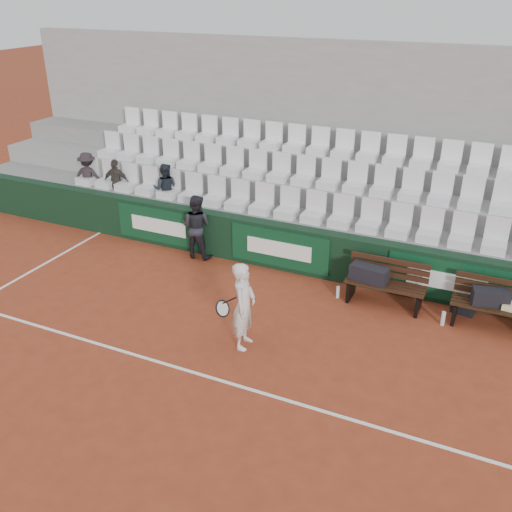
# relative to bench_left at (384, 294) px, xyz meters

# --- Properties ---
(ground) EXTENTS (80.00, 80.00, 0.00)m
(ground) POSITION_rel_bench_left_xyz_m (-2.17, -3.36, -0.23)
(ground) COLOR brown
(ground) RESTS_ON ground
(court_baseline) EXTENTS (18.00, 0.06, 0.01)m
(court_baseline) POSITION_rel_bench_left_xyz_m (-2.17, -3.36, -0.22)
(court_baseline) COLOR white
(court_baseline) RESTS_ON ground
(back_barrier) EXTENTS (18.00, 0.34, 1.00)m
(back_barrier) POSITION_rel_bench_left_xyz_m (-2.10, 0.63, 0.28)
(back_barrier) COLOR black
(back_barrier) RESTS_ON ground
(grandstand_tier_front) EXTENTS (18.00, 0.95, 1.00)m
(grandstand_tier_front) POSITION_rel_bench_left_xyz_m (-2.17, 1.26, 0.28)
(grandstand_tier_front) COLOR gray
(grandstand_tier_front) RESTS_ON ground
(grandstand_tier_mid) EXTENTS (18.00, 0.95, 1.45)m
(grandstand_tier_mid) POSITION_rel_bench_left_xyz_m (-2.17, 2.21, 0.50)
(grandstand_tier_mid) COLOR gray
(grandstand_tier_mid) RESTS_ON ground
(grandstand_tier_back) EXTENTS (18.00, 0.95, 1.90)m
(grandstand_tier_back) POSITION_rel_bench_left_xyz_m (-2.17, 3.16, 0.72)
(grandstand_tier_back) COLOR gray
(grandstand_tier_back) RESTS_ON ground
(grandstand_rear_wall) EXTENTS (18.00, 0.30, 4.40)m
(grandstand_rear_wall) POSITION_rel_bench_left_xyz_m (-2.17, 3.79, 1.98)
(grandstand_rear_wall) COLOR gray
(grandstand_rear_wall) RESTS_ON ground
(seat_row_front) EXTENTS (11.90, 0.44, 0.63)m
(seat_row_front) POSITION_rel_bench_left_xyz_m (-2.17, 1.09, 1.09)
(seat_row_front) COLOR silver
(seat_row_front) RESTS_ON grandstand_tier_front
(seat_row_mid) EXTENTS (11.90, 0.44, 0.63)m
(seat_row_mid) POSITION_rel_bench_left_xyz_m (-2.17, 2.04, 1.54)
(seat_row_mid) COLOR silver
(seat_row_mid) RESTS_ON grandstand_tier_mid
(seat_row_back) EXTENTS (11.90, 0.44, 0.63)m
(seat_row_back) POSITION_rel_bench_left_xyz_m (-2.17, 2.99, 1.99)
(seat_row_back) COLOR white
(seat_row_back) RESTS_ON grandstand_tier_back
(bench_left) EXTENTS (1.50, 0.56, 0.45)m
(bench_left) POSITION_rel_bench_left_xyz_m (0.00, 0.00, 0.00)
(bench_left) COLOR #341A0F
(bench_left) RESTS_ON ground
(bench_right) EXTENTS (1.50, 0.56, 0.45)m
(bench_right) POSITION_rel_bench_left_xyz_m (1.95, 0.00, 0.00)
(bench_right) COLOR black
(bench_right) RESTS_ON ground
(sports_bag_left) EXTENTS (0.74, 0.40, 0.30)m
(sports_bag_left) POSITION_rel_bench_left_xyz_m (-0.33, -0.01, 0.38)
(sports_bag_left) COLOR black
(sports_bag_left) RESTS_ON bench_left
(sports_bag_right) EXTENTS (0.67, 0.43, 0.29)m
(sports_bag_right) POSITION_rel_bench_left_xyz_m (1.84, 0.03, 0.37)
(sports_bag_right) COLOR black
(sports_bag_right) RESTS_ON bench_right
(sports_bag_ground) EXTENTS (0.45, 0.32, 0.25)m
(sports_bag_ground) POSITION_rel_bench_left_xyz_m (1.42, 0.33, -0.10)
(sports_bag_ground) COLOR black
(sports_bag_ground) RESTS_ON ground
(water_bottle_near) EXTENTS (0.07, 0.07, 0.24)m
(water_bottle_near) POSITION_rel_bench_left_xyz_m (-0.88, -0.11, -0.10)
(water_bottle_near) COLOR silver
(water_bottle_near) RESTS_ON ground
(water_bottle_far) EXTENTS (0.08, 0.08, 0.27)m
(water_bottle_far) POSITION_rel_bench_left_xyz_m (1.14, -0.27, -0.09)
(water_bottle_far) COLOR silver
(water_bottle_far) RESTS_ON ground
(tennis_player) EXTENTS (0.72, 0.61, 1.55)m
(tennis_player) POSITION_rel_bench_left_xyz_m (-1.84, -2.33, 0.55)
(tennis_player) COLOR silver
(tennis_player) RESTS_ON ground
(ball_kid) EXTENTS (0.72, 0.57, 1.45)m
(ball_kid) POSITION_rel_bench_left_xyz_m (-4.31, 0.37, 0.50)
(ball_kid) COLOR black
(ball_kid) RESTS_ON ground
(spectator_a) EXTENTS (0.90, 0.67, 1.23)m
(spectator_a) POSITION_rel_bench_left_xyz_m (-7.86, 1.14, 1.39)
(spectator_a) COLOR black
(spectator_a) RESTS_ON grandstand_tier_front
(spectator_b) EXTENTS (0.72, 0.42, 1.16)m
(spectator_b) POSITION_rel_bench_left_xyz_m (-6.99, 1.14, 1.35)
(spectator_b) COLOR #332E29
(spectator_b) RESTS_ON grandstand_tier_front
(spectator_c) EXTENTS (0.72, 0.64, 1.24)m
(spectator_c) POSITION_rel_bench_left_xyz_m (-5.57, 1.14, 1.39)
(spectator_c) COLOR black
(spectator_c) RESTS_ON grandstand_tier_front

